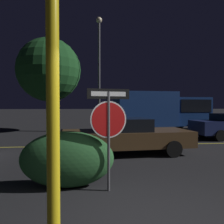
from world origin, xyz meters
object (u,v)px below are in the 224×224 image
(hedge_bush_1, at_px, (67,159))
(delivery_truck, at_px, (162,110))
(stop_sign, at_px, (109,119))
(yellow_pole_left, at_px, (53,131))
(passing_car_2, at_px, (126,136))
(street_lamp, at_px, (99,63))
(tree_0, at_px, (49,70))

(hedge_bush_1, relative_size, delivery_truck, 0.30)
(delivery_truck, bearing_deg, stop_sign, -28.63)
(yellow_pole_left, relative_size, hedge_bush_1, 1.47)
(stop_sign, bearing_deg, hedge_bush_1, 152.08)
(passing_car_2, relative_size, street_lamp, 0.63)
(stop_sign, xyz_separation_m, yellow_pole_left, (-0.82, -2.08, -0.01))
(hedge_bush_1, height_order, street_lamp, street_lamp)
(delivery_truck, height_order, street_lamp, street_lamp)
(stop_sign, relative_size, tree_0, 0.33)
(yellow_pole_left, height_order, tree_0, tree_0)
(yellow_pole_left, bearing_deg, tree_0, 100.43)
(stop_sign, bearing_deg, passing_car_2, 64.71)
(delivery_truck, xyz_separation_m, street_lamp, (-4.72, -0.35, 3.31))
(stop_sign, height_order, passing_car_2, stop_sign)
(hedge_bush_1, relative_size, passing_car_2, 0.42)
(delivery_truck, distance_m, street_lamp, 5.77)
(tree_0, bearing_deg, delivery_truck, -2.71)
(yellow_pole_left, height_order, passing_car_2, yellow_pole_left)
(street_lamp, relative_size, tree_0, 1.20)
(delivery_truck, bearing_deg, tree_0, -97.17)
(yellow_pole_left, height_order, street_lamp, street_lamp)
(tree_0, bearing_deg, hedge_bush_1, -77.81)
(delivery_truck, bearing_deg, passing_car_2, -32.54)
(stop_sign, xyz_separation_m, tree_0, (-3.32, 11.47, 2.85))
(yellow_pole_left, relative_size, delivery_truck, 0.44)
(yellow_pole_left, relative_size, tree_0, 0.46)
(passing_car_2, height_order, tree_0, tree_0)
(hedge_bush_1, distance_m, passing_car_2, 3.80)
(hedge_bush_1, distance_m, tree_0, 12.04)
(stop_sign, relative_size, hedge_bush_1, 1.05)
(passing_car_2, bearing_deg, stop_sign, -19.44)
(street_lamp, bearing_deg, hedge_bush_1, -96.34)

